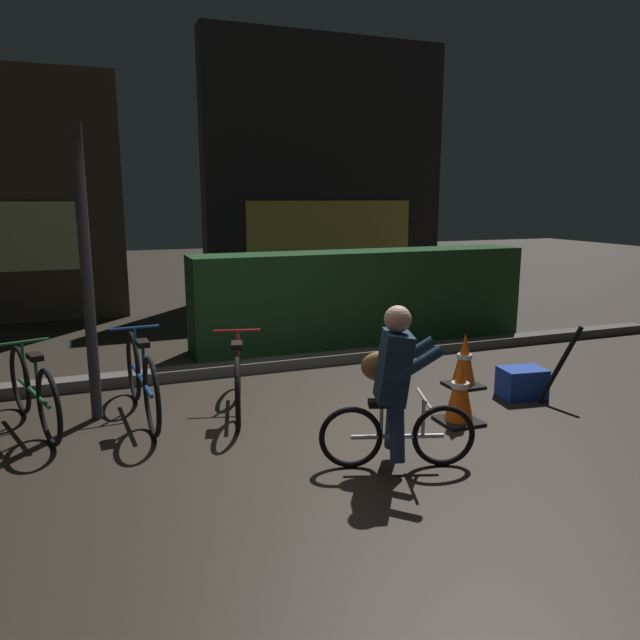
{
  "coord_description": "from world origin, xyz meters",
  "views": [
    {
      "loc": [
        -1.77,
        -4.53,
        2.01
      ],
      "look_at": [
        0.2,
        0.6,
        0.9
      ],
      "focal_mm": 34.09,
      "sensor_mm": 36.0,
      "label": 1
    }
  ],
  "objects_px": {
    "traffic_cone_near": "(460,391)",
    "traffic_cone_far": "(464,361)",
    "parked_bike_center_right": "(238,376)",
    "parked_bike_center_left": "(142,379)",
    "street_post": "(87,277)",
    "closed_umbrella": "(560,365)",
    "blue_crate": "(522,382)",
    "cyclist": "(394,386)",
    "parked_bike_left_mid": "(33,391)"
  },
  "relations": [
    {
      "from": "traffic_cone_near",
      "to": "traffic_cone_far",
      "type": "relative_size",
      "value": 1.06
    },
    {
      "from": "parked_bike_center_right",
      "to": "traffic_cone_near",
      "type": "bearing_deg",
      "value": -107.28
    },
    {
      "from": "parked_bike_center_left",
      "to": "traffic_cone_near",
      "type": "distance_m",
      "value": 2.92
    },
    {
      "from": "street_post",
      "to": "closed_umbrella",
      "type": "xyz_separation_m",
      "value": [
        4.34,
        -1.15,
        -0.94
      ]
    },
    {
      "from": "traffic_cone_near",
      "to": "blue_crate",
      "type": "height_order",
      "value": "traffic_cone_near"
    },
    {
      "from": "parked_bike_center_left",
      "to": "cyclist",
      "type": "relative_size",
      "value": 1.4
    },
    {
      "from": "traffic_cone_far",
      "to": "cyclist",
      "type": "relative_size",
      "value": 0.47
    },
    {
      "from": "parked_bike_left_mid",
      "to": "closed_umbrella",
      "type": "xyz_separation_m",
      "value": [
        4.84,
        -1.09,
        0.04
      ]
    },
    {
      "from": "parked_bike_center_left",
      "to": "parked_bike_center_right",
      "type": "xyz_separation_m",
      "value": [
        0.88,
        -0.14,
        -0.03
      ]
    },
    {
      "from": "traffic_cone_far",
      "to": "cyclist",
      "type": "bearing_deg",
      "value": -137.84
    },
    {
      "from": "street_post",
      "to": "parked_bike_left_mid",
      "type": "relative_size",
      "value": 1.69
    },
    {
      "from": "closed_umbrella",
      "to": "parked_bike_left_mid",
      "type": "bearing_deg",
      "value": 172.88
    },
    {
      "from": "parked_bike_center_right",
      "to": "blue_crate",
      "type": "relative_size",
      "value": 3.55
    },
    {
      "from": "blue_crate",
      "to": "street_post",
      "type": "bearing_deg",
      "value": 167.59
    },
    {
      "from": "parked_bike_left_mid",
      "to": "blue_crate",
      "type": "relative_size",
      "value": 3.54
    },
    {
      "from": "parked_bike_center_left",
      "to": "cyclist",
      "type": "height_order",
      "value": "cyclist"
    },
    {
      "from": "parked_bike_center_right",
      "to": "parked_bike_center_left",
      "type": "bearing_deg",
      "value": 94.77
    },
    {
      "from": "parked_bike_center_left",
      "to": "traffic_cone_near",
      "type": "xyz_separation_m",
      "value": [
        2.66,
        -1.2,
        -0.06
      ]
    },
    {
      "from": "parked_bike_center_left",
      "to": "blue_crate",
      "type": "distance_m",
      "value": 3.77
    },
    {
      "from": "parked_bike_center_left",
      "to": "street_post",
      "type": "bearing_deg",
      "value": 72.5
    },
    {
      "from": "traffic_cone_near",
      "to": "parked_bike_center_left",
      "type": "bearing_deg",
      "value": 155.7
    },
    {
      "from": "closed_umbrella",
      "to": "traffic_cone_far",
      "type": "bearing_deg",
      "value": 134.36
    },
    {
      "from": "traffic_cone_near",
      "to": "cyclist",
      "type": "bearing_deg",
      "value": -149.34
    },
    {
      "from": "cyclist",
      "to": "closed_umbrella",
      "type": "distance_m",
      "value": 2.37
    },
    {
      "from": "parked_bike_center_left",
      "to": "traffic_cone_near",
      "type": "bearing_deg",
      "value": -118.26
    },
    {
      "from": "street_post",
      "to": "parked_bike_center_right",
      "type": "relative_size",
      "value": 1.69
    },
    {
      "from": "traffic_cone_far",
      "to": "closed_umbrella",
      "type": "bearing_deg",
      "value": -51.16
    },
    {
      "from": "parked_bike_center_left",
      "to": "blue_crate",
      "type": "bearing_deg",
      "value": -106.24
    },
    {
      "from": "closed_umbrella",
      "to": "cyclist",
      "type": "bearing_deg",
      "value": -156.46
    },
    {
      "from": "parked_bike_center_left",
      "to": "traffic_cone_far",
      "type": "distance_m",
      "value": 3.34
    },
    {
      "from": "traffic_cone_far",
      "to": "closed_umbrella",
      "type": "distance_m",
      "value": 0.97
    },
    {
      "from": "parked_bike_center_right",
      "to": "cyclist",
      "type": "relative_size",
      "value": 1.25
    },
    {
      "from": "street_post",
      "to": "closed_umbrella",
      "type": "relative_size",
      "value": 3.11
    },
    {
      "from": "street_post",
      "to": "cyclist",
      "type": "height_order",
      "value": "street_post"
    },
    {
      "from": "parked_bike_center_left",
      "to": "blue_crate",
      "type": "xyz_separation_m",
      "value": [
        3.68,
        -0.8,
        -0.21
      ]
    },
    {
      "from": "parked_bike_center_left",
      "to": "blue_crate",
      "type": "relative_size",
      "value": 3.97
    },
    {
      "from": "parked_bike_center_left",
      "to": "parked_bike_center_right",
      "type": "height_order",
      "value": "parked_bike_center_left"
    },
    {
      "from": "cyclist",
      "to": "traffic_cone_far",
      "type": "bearing_deg",
      "value": 60.48
    },
    {
      "from": "street_post",
      "to": "parked_bike_center_left",
      "type": "xyz_separation_m",
      "value": [
        0.41,
        -0.1,
        -0.96
      ]
    },
    {
      "from": "parked_bike_left_mid",
      "to": "traffic_cone_far",
      "type": "distance_m",
      "value": 4.25
    },
    {
      "from": "parked_bike_center_left",
      "to": "closed_umbrella",
      "type": "xyz_separation_m",
      "value": [
        3.93,
        -1.05,
        0.02
      ]
    },
    {
      "from": "parked_bike_center_left",
      "to": "cyclist",
      "type": "bearing_deg",
      "value": -140.62
    },
    {
      "from": "parked_bike_center_right",
      "to": "blue_crate",
      "type": "distance_m",
      "value": 2.89
    },
    {
      "from": "blue_crate",
      "to": "parked_bike_center_left",
      "type": "bearing_deg",
      "value": 167.71
    },
    {
      "from": "cyclist",
      "to": "parked_bike_left_mid",
      "type": "bearing_deg",
      "value": 163.35
    },
    {
      "from": "parked_bike_center_right",
      "to": "closed_umbrella",
      "type": "height_order",
      "value": "closed_umbrella"
    },
    {
      "from": "parked_bike_center_right",
      "to": "traffic_cone_far",
      "type": "xyz_separation_m",
      "value": [
        2.45,
        -0.16,
        -0.05
      ]
    },
    {
      "from": "traffic_cone_far",
      "to": "blue_crate",
      "type": "distance_m",
      "value": 0.63
    },
    {
      "from": "traffic_cone_near",
      "to": "closed_umbrella",
      "type": "xyz_separation_m",
      "value": [
        1.27,
        0.15,
        0.08
      ]
    },
    {
      "from": "parked_bike_left_mid",
      "to": "parked_bike_center_left",
      "type": "distance_m",
      "value": 0.92
    }
  ]
}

